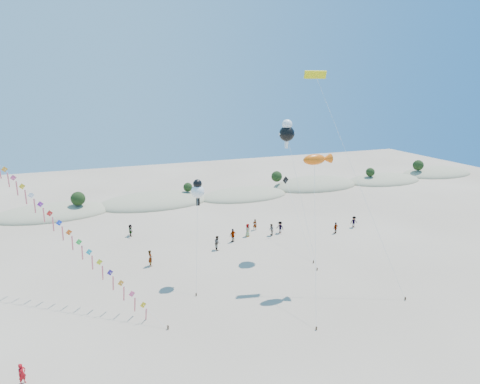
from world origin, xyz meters
name	(u,v)px	position (x,y,z in m)	size (l,w,h in m)	color
ground	(257,375)	(0.00, 0.00, 0.00)	(160.00, 160.00, 0.00)	gray
dune_ridge	(161,202)	(1.06, 45.14, 0.11)	(145.30, 11.49, 5.57)	gray
kite_train	(23,189)	(-15.89, 20.46, 10.01)	(21.29, 24.25, 19.82)	#3F2D1E
fish_kite	(317,160)	(10.71, 10.89, 12.75)	(5.57, 8.28, 13.30)	#3F2D1E
cartoon_kite_low	(198,190)	(0.19, 16.01, 9.45)	(2.16, 4.62, 10.56)	#3F2D1E
cartoon_kite_high	(287,132)	(11.82, 19.50, 14.43)	(2.00, 7.66, 15.87)	#3F2D1E
parafoil_kite	(317,79)	(12.14, 14.00, 20.20)	(6.19, 10.34, 21.04)	#3F2D1E
dark_kite	(292,198)	(14.16, 22.17, 5.63)	(1.89, 10.26, 7.96)	#3F2D1E
flyer_foreground	(22,374)	(-15.23, 4.86, 0.77)	(0.56, 0.37, 1.53)	#AC0D15
beachgoers	(248,232)	(9.05, 24.47, 0.84)	(30.96, 11.37, 1.87)	slate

